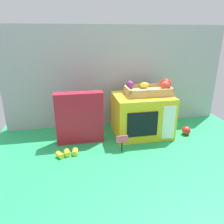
# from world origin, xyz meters

# --- Properties ---
(ground_plane) EXTENTS (1.70, 1.70, 0.00)m
(ground_plane) POSITION_xyz_m (0.00, 0.00, 0.00)
(ground_plane) COLOR #219E54
(ground_plane) RESTS_ON ground
(display_back_panel) EXTENTS (1.61, 0.03, 0.72)m
(display_back_panel) POSITION_xyz_m (0.00, 0.27, 0.36)
(display_back_panel) COLOR #A0A3A8
(display_back_panel) RESTS_ON ground
(toy_microwave) EXTENTS (0.38, 0.30, 0.28)m
(toy_microwave) POSITION_xyz_m (0.13, 0.04, 0.14)
(toy_microwave) COLOR yellow
(toy_microwave) RESTS_ON ground
(food_groups_crate) EXTENTS (0.31, 0.19, 0.10)m
(food_groups_crate) POSITION_xyz_m (0.18, 0.06, 0.31)
(food_groups_crate) COLOR tan
(food_groups_crate) RESTS_ON toy_microwave
(cookie_set_box) EXTENTS (0.30, 0.07, 0.33)m
(cookie_set_box) POSITION_xyz_m (-0.30, 0.00, 0.16)
(cookie_set_box) COLOR #B2192D
(cookie_set_box) RESTS_ON ground
(price_sign) EXTENTS (0.07, 0.01, 0.10)m
(price_sign) POSITION_xyz_m (-0.06, -0.17, 0.07)
(price_sign) COLOR black
(price_sign) RESTS_ON ground
(loose_toy_banana) EXTENTS (0.13, 0.07, 0.03)m
(loose_toy_banana) POSITION_xyz_m (-0.38, -0.16, 0.02)
(loose_toy_banana) COLOR yellow
(loose_toy_banana) RESTS_ON ground
(loose_toy_apple) EXTENTS (0.06, 0.06, 0.06)m
(loose_toy_apple) POSITION_xyz_m (0.43, -0.04, 0.03)
(loose_toy_apple) COLOR red
(loose_toy_apple) RESTS_ON ground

